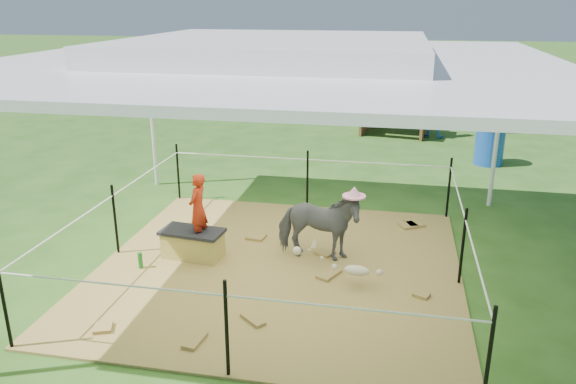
% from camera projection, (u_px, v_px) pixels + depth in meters
% --- Properties ---
extents(ground, '(90.00, 90.00, 0.00)m').
position_uv_depth(ground, '(279.00, 269.00, 7.28)').
color(ground, '#2D5919').
rests_on(ground, ground).
extents(hay_patch, '(4.60, 4.60, 0.03)m').
position_uv_depth(hay_patch, '(279.00, 267.00, 7.28)').
color(hay_patch, brown).
rests_on(hay_patch, ground).
extents(canopy_tent, '(6.30, 6.30, 2.90)m').
position_uv_depth(canopy_tent, '(278.00, 57.00, 6.41)').
color(canopy_tent, silver).
rests_on(canopy_tent, ground).
extents(rope_fence, '(4.54, 4.54, 1.00)m').
position_uv_depth(rope_fence, '(279.00, 223.00, 7.07)').
color(rope_fence, black).
rests_on(rope_fence, ground).
extents(straw_bale, '(0.81, 0.47, 0.34)m').
position_uv_depth(straw_bale, '(193.00, 245.00, 7.50)').
color(straw_bale, '#AF973F').
rests_on(straw_bale, hay_patch).
extents(dark_cloth, '(0.86, 0.52, 0.04)m').
position_uv_depth(dark_cloth, '(192.00, 232.00, 7.43)').
color(dark_cloth, black).
rests_on(dark_cloth, straw_bale).
extents(woman, '(0.26, 0.36, 0.92)m').
position_uv_depth(woman, '(198.00, 201.00, 7.27)').
color(woman, red).
rests_on(woman, straw_bale).
extents(green_bottle, '(0.07, 0.07, 0.21)m').
position_uv_depth(green_bottle, '(140.00, 260.00, 7.20)').
color(green_bottle, '#1A7824').
rests_on(green_bottle, hay_patch).
extents(pony, '(1.14, 0.55, 0.95)m').
position_uv_depth(pony, '(318.00, 226.00, 7.33)').
color(pony, '#4A4A4F').
rests_on(pony, hay_patch).
extents(pink_hat, '(0.29, 0.29, 0.14)m').
position_uv_depth(pink_hat, '(319.00, 187.00, 7.16)').
color(pink_hat, '#FF93C0').
rests_on(pink_hat, pony).
extents(foal, '(0.90, 0.56, 0.48)m').
position_uv_depth(foal, '(357.00, 268.00, 6.69)').
color(foal, beige).
rests_on(foal, hay_patch).
extents(trash_barrel, '(0.75, 0.75, 0.92)m').
position_uv_depth(trash_barrel, '(490.00, 143.00, 11.75)').
color(trash_barrel, '#1647AA').
rests_on(trash_barrel, ground).
extents(picnic_table_near, '(2.17, 1.72, 0.82)m').
position_uv_depth(picnic_table_near, '(395.00, 118.00, 14.51)').
color(picnic_table_near, brown).
rests_on(picnic_table_near, ground).
extents(picnic_table_far, '(2.26, 1.80, 0.85)m').
position_uv_depth(picnic_table_far, '(520.00, 112.00, 15.14)').
color(picnic_table_far, '#55321D').
rests_on(picnic_table_far, ground).
extents(distant_person, '(0.76, 0.67, 1.33)m').
position_uv_depth(distant_person, '(433.00, 111.00, 14.05)').
color(distant_person, '#3896D5').
rests_on(distant_person, ground).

